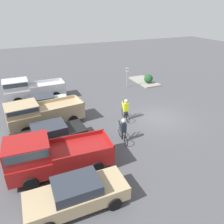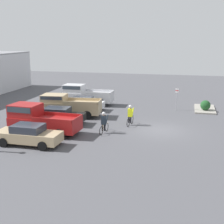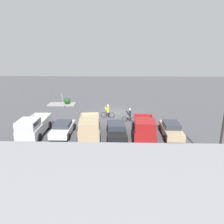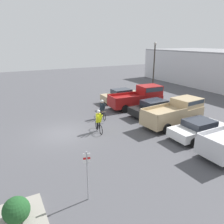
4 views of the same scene
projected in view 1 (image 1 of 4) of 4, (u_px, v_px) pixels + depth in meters
ground_plane at (159, 118)px, 18.10m from camera, size 80.00×80.00×0.00m
sedan_0 at (77, 194)px, 9.85m from camera, size 1.93×4.63×1.47m
pickup_truck_0 at (51, 155)px, 11.76m from camera, size 2.51×5.68×2.25m
sedan_1 at (50, 135)px, 14.34m from camera, size 2.22×4.84×1.46m
pickup_truck_1 at (41, 113)px, 16.39m from camera, size 2.64×5.72×2.10m
sedan_2 at (43, 103)px, 19.08m from camera, size 2.00×4.40×1.36m
pickup_truck_2 at (30, 89)px, 20.90m from camera, size 2.21×5.57×2.21m
cyclist_0 at (126, 109)px, 17.48m from camera, size 1.77×0.50×1.79m
cyclist_1 at (123, 129)px, 14.67m from camera, size 1.83×0.51×1.74m
fire_lane_sign at (127, 75)px, 24.13m from camera, size 0.10×0.30×2.38m
curb_island at (144, 81)px, 26.51m from camera, size 4.25×2.06×0.15m
shrub at (148, 79)px, 25.56m from camera, size 1.02×1.02×1.02m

